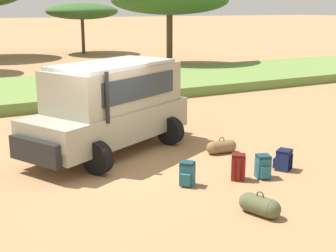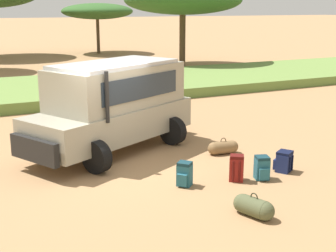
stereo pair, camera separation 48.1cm
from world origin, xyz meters
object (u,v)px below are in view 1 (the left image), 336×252
object	(u,v)px
backpack_beside_front_wheel	(238,167)
duffel_bag_low_black_case	(260,205)
backpack_near_rear_wheel	(187,174)
backpack_outermost	(283,160)
duffel_bag_soft_canvas	(221,147)
acacia_tree_distant_right	(170,0)
safari_vehicle	(111,105)
acacia_tree_far_right	(82,11)
backpack_cluster_center	(263,167)

from	to	relation	value
backpack_beside_front_wheel	duffel_bag_low_black_case	distance (m)	1.89
backpack_beside_front_wheel	backpack_near_rear_wheel	xyz separation A→B (m)	(-1.23, 0.24, -0.03)
backpack_outermost	duffel_bag_soft_canvas	bearing A→B (deg)	107.63
backpack_near_rear_wheel	acacia_tree_distant_right	distance (m)	21.76
safari_vehicle	duffel_bag_low_black_case	xyz separation A→B (m)	(0.96, -5.21, -1.11)
backpack_near_rear_wheel	duffel_bag_soft_canvas	distance (m)	2.60
backpack_near_rear_wheel	duffel_bag_low_black_case	world-z (taller)	backpack_near_rear_wheel
safari_vehicle	backpack_outermost	distance (m)	4.77
safari_vehicle	backpack_outermost	size ratio (longest dim) A/B	10.51
backpack_outermost	backpack_near_rear_wheel	bearing A→B (deg)	175.48
backpack_outermost	duffel_bag_low_black_case	world-z (taller)	backpack_outermost
acacia_tree_far_right	backpack_beside_front_wheel	bearing A→B (deg)	-101.68
acacia_tree_far_right	acacia_tree_distant_right	distance (m)	11.34
acacia_tree_distant_right	backpack_outermost	bearing A→B (deg)	-110.48
acacia_tree_far_right	duffel_bag_soft_canvas	bearing A→B (deg)	-100.86
duffel_bag_soft_canvas	acacia_tree_distant_right	distance (m)	19.49
backpack_outermost	acacia_tree_distant_right	bearing A→B (deg)	69.52
backpack_cluster_center	duffel_bag_soft_canvas	distance (m)	2.05
duffel_bag_soft_canvas	duffel_bag_low_black_case	bearing A→B (deg)	-113.68
backpack_near_rear_wheel	acacia_tree_far_right	world-z (taller)	acacia_tree_far_right
backpack_beside_front_wheel	acacia_tree_far_right	bearing A→B (deg)	78.32
backpack_near_rear_wheel	duffel_bag_soft_canvas	world-z (taller)	backpack_near_rear_wheel
backpack_beside_front_wheel	acacia_tree_distant_right	world-z (taller)	acacia_tree_distant_right
backpack_outermost	safari_vehicle	bearing A→B (deg)	131.90
duffel_bag_soft_canvas	backpack_cluster_center	bearing A→B (deg)	-96.33
safari_vehicle	backpack_cluster_center	size ratio (longest dim) A/B	9.67
backpack_outermost	acacia_tree_far_right	distance (m)	30.86
duffel_bag_soft_canvas	acacia_tree_far_right	distance (m)	29.18
backpack_near_rear_wheel	acacia_tree_far_right	size ratio (longest dim) A/B	0.09
backpack_beside_front_wheel	acacia_tree_far_right	size ratio (longest dim) A/B	0.10
backpack_near_rear_wheel	backpack_outermost	xyz separation A→B (m)	(2.61, -0.21, -0.02)
acacia_tree_distant_right	acacia_tree_far_right	bearing A→B (deg)	101.71
safari_vehicle	acacia_tree_distant_right	distance (m)	19.06
safari_vehicle	acacia_tree_far_right	distance (m)	28.09
backpack_near_rear_wheel	duffel_bag_soft_canvas	xyz separation A→B (m)	(2.03, 1.62, -0.09)
backpack_near_rear_wheel	backpack_outermost	bearing A→B (deg)	-4.52
backpack_beside_front_wheel	duffel_bag_soft_canvas	bearing A→B (deg)	66.43
duffel_bag_low_black_case	backpack_near_rear_wheel	bearing A→B (deg)	103.38
backpack_beside_front_wheel	duffel_bag_low_black_case	world-z (taller)	backpack_beside_front_wheel
backpack_cluster_center	backpack_near_rear_wheel	distance (m)	1.86
backpack_cluster_center	duffel_bag_low_black_case	distance (m)	2.05
backpack_cluster_center	safari_vehicle	bearing A→B (deg)	122.09
duffel_bag_low_black_case	acacia_tree_distant_right	world-z (taller)	acacia_tree_distant_right
backpack_beside_front_wheel	backpack_cluster_center	xyz separation A→B (m)	(0.58, -0.18, -0.03)
safari_vehicle	duffel_bag_low_black_case	bearing A→B (deg)	-79.59
backpack_outermost	duffel_bag_low_black_case	bearing A→B (deg)	-140.78
backpack_outermost	duffel_bag_low_black_case	xyz separation A→B (m)	(-2.15, -1.75, -0.06)
acacia_tree_distant_right	backpack_cluster_center	bearing A→B (deg)	-112.34
safari_vehicle	acacia_tree_distant_right	world-z (taller)	acacia_tree_distant_right
backpack_outermost	backpack_cluster_center	bearing A→B (deg)	-165.53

